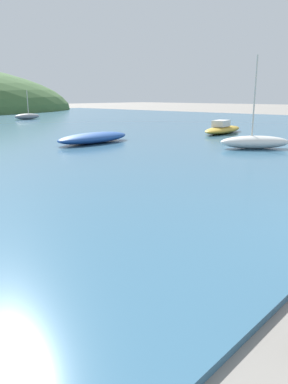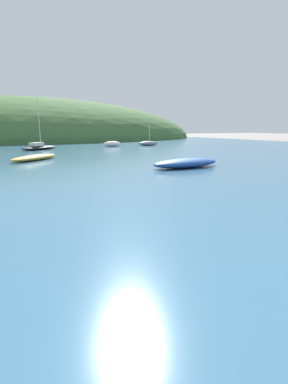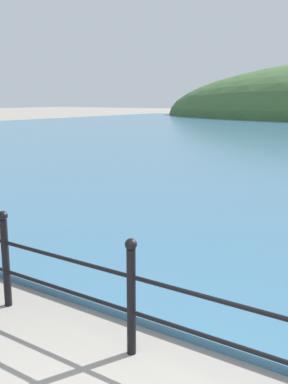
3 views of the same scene
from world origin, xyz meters
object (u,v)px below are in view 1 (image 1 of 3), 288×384
boat_blue_hull (255,142)px  boat_white_sailboat (94,138)px  boat_mid_harbor (27,116)px  boat_nearest_quay (223,129)px

boat_blue_hull → boat_white_sailboat: 8.15m
boat_mid_harbor → boat_blue_hull: size_ratio=0.71×
boat_white_sailboat → boat_nearest_quay: 9.43m
boat_mid_harbor → boat_nearest_quay: boat_mid_harbor is taller
boat_mid_harbor → boat_nearest_quay: 22.86m
boat_mid_harbor → boat_white_sailboat: boat_mid_harbor is taller
boat_white_sailboat → boat_nearest_quay: bearing=-13.9°
boat_blue_hull → boat_mid_harbor: bearing=80.5°
boat_mid_harbor → boat_white_sailboat: bearing=-112.1°
boat_blue_hull → boat_white_sailboat: size_ratio=0.88×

